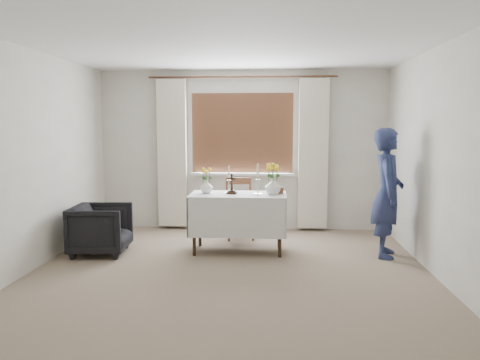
% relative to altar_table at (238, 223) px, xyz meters
% --- Properties ---
extents(ground, '(5.00, 5.00, 0.00)m').
position_rel_altar_table_xyz_m(ground, '(-0.03, -1.11, -0.38)').
color(ground, gray).
rests_on(ground, ground).
extents(altar_table, '(1.24, 0.64, 0.76)m').
position_rel_altar_table_xyz_m(altar_table, '(0.00, 0.00, 0.00)').
color(altar_table, silver).
rests_on(altar_table, ground).
extents(wooden_chair, '(0.47, 0.47, 0.88)m').
position_rel_altar_table_xyz_m(wooden_chair, '(-0.03, 0.73, 0.06)').
color(wooden_chair, brown).
rests_on(wooden_chair, ground).
extents(armchair, '(0.75, 0.73, 0.64)m').
position_rel_altar_table_xyz_m(armchair, '(-1.75, -0.22, -0.06)').
color(armchair, black).
rests_on(armchair, ground).
extents(person, '(0.50, 0.65, 1.61)m').
position_rel_altar_table_xyz_m(person, '(1.87, -0.09, 0.43)').
color(person, navy).
rests_on(person, ground).
extents(radiator, '(1.10, 0.10, 0.60)m').
position_rel_altar_table_xyz_m(radiator, '(-0.03, 1.31, -0.08)').
color(radiator, silver).
rests_on(radiator, ground).
extents(wooden_cross, '(0.14, 0.11, 0.27)m').
position_rel_altar_table_xyz_m(wooden_cross, '(-0.08, -0.00, 0.51)').
color(wooden_cross, black).
rests_on(wooden_cross, altar_table).
extents(candlestick_left, '(0.12, 0.12, 0.36)m').
position_rel_altar_table_xyz_m(candlestick_left, '(-0.12, 0.04, 0.56)').
color(candlestick_left, silver).
rests_on(candlestick_left, altar_table).
extents(candlestick_right, '(0.12, 0.12, 0.40)m').
position_rel_altar_table_xyz_m(candlestick_right, '(0.26, -0.04, 0.58)').
color(candlestick_right, silver).
rests_on(candlestick_right, altar_table).
extents(flower_vase_left, '(0.21, 0.21, 0.17)m').
position_rel_altar_table_xyz_m(flower_vase_left, '(-0.42, 0.05, 0.47)').
color(flower_vase_left, white).
rests_on(flower_vase_left, altar_table).
extents(flower_vase_right, '(0.25, 0.25, 0.21)m').
position_rel_altar_table_xyz_m(flower_vase_right, '(0.45, -0.03, 0.49)').
color(flower_vase_right, white).
rests_on(flower_vase_right, altar_table).
extents(wicker_basket, '(0.25, 0.25, 0.08)m').
position_rel_altar_table_xyz_m(wicker_basket, '(0.48, 0.10, 0.42)').
color(wicker_basket, brown).
rests_on(wicker_basket, altar_table).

